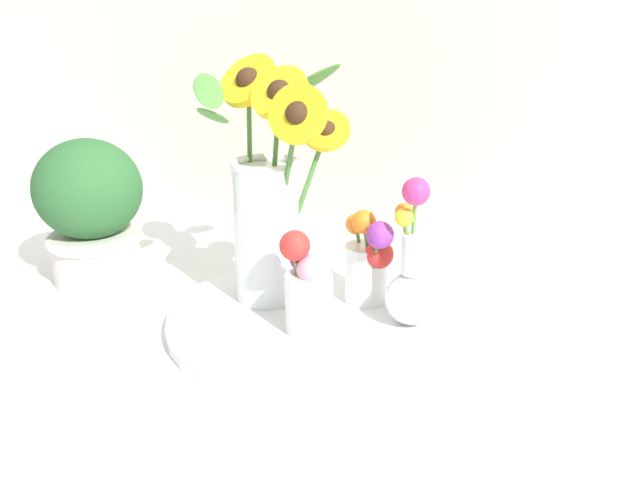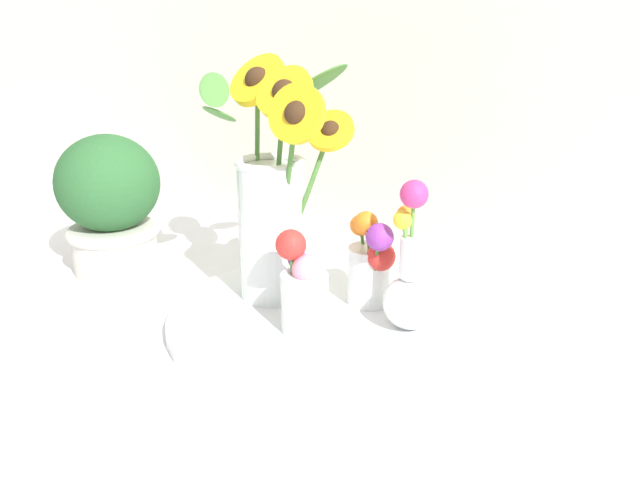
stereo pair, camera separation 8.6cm
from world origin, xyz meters
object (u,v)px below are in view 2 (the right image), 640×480
object	(u,v)px
vase_small_center	(303,288)
vase_small_back	(371,263)
vase_bulb_right	(410,282)
potted_plant	(110,202)
serving_tray	(320,317)
mason_jar_sunflowers	(274,200)

from	to	relation	value
vase_small_center	vase_small_back	xyz separation A→B (m)	(0.03, 0.12, 0.01)
vase_small_back	vase_small_center	bearing A→B (deg)	-104.92
vase_small_center	vase_bulb_right	world-z (taller)	vase_bulb_right
vase_small_center	potted_plant	bearing A→B (deg)	178.85
vase_small_center	vase_bulb_right	distance (m)	0.14
serving_tray	vase_bulb_right	distance (m)	0.15
mason_jar_sunflowers	potted_plant	world-z (taller)	mason_jar_sunflowers
vase_small_back	vase_bulb_right	bearing A→B (deg)	-19.75
potted_plant	vase_small_center	bearing A→B (deg)	-1.15
vase_bulb_right	potted_plant	size ratio (longest dim) A/B	0.87
vase_small_center	vase_bulb_right	xyz separation A→B (m)	(0.11, 0.09, 0.00)
vase_bulb_right	vase_small_back	bearing A→B (deg)	160.25
vase_small_center	vase_small_back	distance (m)	0.12
vase_small_center	mason_jar_sunflowers	bearing A→B (deg)	146.83
serving_tray	vase_bulb_right	size ratio (longest dim) A/B	2.10
vase_small_center	vase_small_back	bearing A→B (deg)	75.08
serving_tray	vase_small_back	size ratio (longest dim) A/B	2.98
serving_tray	vase_small_center	size ratio (longest dim) A/B	3.08
serving_tray	potted_plant	xyz separation A→B (m)	(-0.41, -0.05, 0.12)
vase_small_center	serving_tray	bearing A→B (deg)	102.36
vase_small_center	potted_plant	xyz separation A→B (m)	(-0.42, 0.01, 0.05)
mason_jar_sunflowers	vase_small_center	distance (m)	0.15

